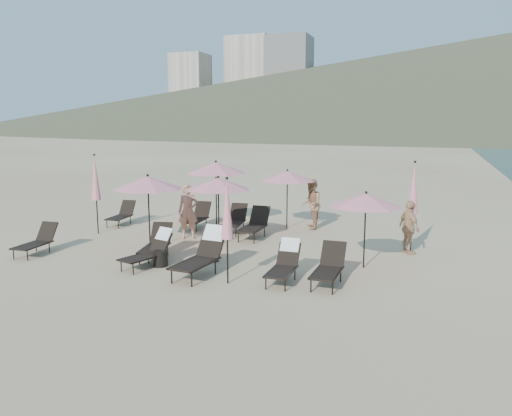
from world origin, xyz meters
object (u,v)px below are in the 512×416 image
(lounger_5, at_px, (329,267))
(lounger_1, at_px, (156,243))
(umbrella_closed_2, at_px, (95,178))
(lounger_0, at_px, (37,241))
(lounger_4, at_px, (284,263))
(umbrella_closed_0, at_px, (227,210))
(side_table_0, at_px, (161,259))
(umbrella_open_3, at_px, (216,168))
(side_table_1, at_px, (212,254))
(beachgoer_c, at_px, (409,228))
(umbrella_open_4, at_px, (287,176))
(beachgoer_b, at_px, (311,204))
(lounger_9, at_px, (254,224))
(umbrella_closed_1, at_px, (414,189))
(umbrella_open_2, at_px, (366,200))
(lounger_7, at_px, (197,217))
(beachgoer_a, at_px, (188,211))
(lounger_6, at_px, (122,214))
(lounger_2, at_px, (150,250))
(umbrella_open_1, at_px, (218,184))
(umbrella_open_0, at_px, (148,183))
(lounger_3, at_px, (202,253))
(lounger_8, at_px, (235,220))

(lounger_5, bearing_deg, lounger_1, 172.98)
(lounger_1, xyz_separation_m, umbrella_closed_2, (-3.63, 2.08, 1.52))
(lounger_0, xyz_separation_m, lounger_4, (7.63, 0.07, 0.05))
(umbrella_closed_0, xyz_separation_m, side_table_0, (-2.30, 0.74, -1.60))
(lounger_1, height_order, umbrella_open_3, umbrella_open_3)
(side_table_1, distance_m, beachgoer_c, 5.82)
(umbrella_open_4, xyz_separation_m, beachgoer_b, (0.86, 0.18, -1.02))
(beachgoer_b, bearing_deg, umbrella_closed_2, -81.44)
(lounger_9, xyz_separation_m, umbrella_closed_1, (5.08, -0.21, 1.46))
(umbrella_open_2, distance_m, side_table_1, 4.47)
(lounger_1, xyz_separation_m, lounger_7, (-0.77, 4.15, -0.01))
(lounger_0, relative_size, beachgoer_a, 0.83)
(lounger_4, height_order, beachgoer_c, beachgoer_c)
(lounger_6, relative_size, umbrella_closed_2, 0.55)
(beachgoer_a, height_order, beachgoer_c, beachgoer_a)
(lounger_2, bearing_deg, lounger_6, 148.40)
(umbrella_open_1, xyz_separation_m, umbrella_closed_1, (5.79, 1.13, -0.04))
(lounger_0, bearing_deg, umbrella_open_0, 28.24)
(lounger_3, height_order, umbrella_closed_2, umbrella_closed_2)
(umbrella_open_0, bearing_deg, lounger_8, 62.85)
(umbrella_closed_0, height_order, side_table_0, umbrella_closed_0)
(lounger_3, xyz_separation_m, umbrella_open_3, (-2.22, 5.76, 1.63))
(lounger_8, bearing_deg, umbrella_open_4, 31.11)
(umbrella_open_2, bearing_deg, umbrella_open_4, 128.94)
(lounger_7, height_order, side_table_1, lounger_7)
(lounger_7, height_order, lounger_8, lounger_8)
(lounger_8, bearing_deg, lounger_6, 176.83)
(umbrella_closed_2, xyz_separation_m, side_table_0, (4.18, -2.80, -1.74))
(lounger_7, xyz_separation_m, beachgoer_a, (0.48, -1.62, 0.50))
(umbrella_open_0, xyz_separation_m, umbrella_closed_2, (-2.83, 1.17, -0.10))
(lounger_6, bearing_deg, beachgoer_c, -10.66)
(lounger_5, distance_m, lounger_9, 5.23)
(umbrella_open_4, distance_m, beachgoer_b, 1.35)
(beachgoer_c, bearing_deg, umbrella_open_2, 115.70)
(lounger_8, height_order, umbrella_closed_0, umbrella_closed_0)
(lounger_6, height_order, umbrella_open_3, umbrella_open_3)
(lounger_4, relative_size, lounger_7, 0.96)
(lounger_4, height_order, lounger_7, lounger_4)
(umbrella_closed_0, xyz_separation_m, beachgoer_c, (3.94, 4.38, -1.01))
(lounger_9, distance_m, umbrella_open_3, 3.02)
(lounger_8, bearing_deg, umbrella_open_2, -37.54)
(side_table_1, distance_m, beachgoer_b, 5.44)
(umbrella_open_0, height_order, side_table_0, umbrella_open_0)
(lounger_4, xyz_separation_m, side_table_1, (-2.42, 1.00, -0.24))
(lounger_7, bearing_deg, side_table_1, -62.40)
(lounger_8, distance_m, umbrella_open_1, 2.52)
(umbrella_open_0, distance_m, umbrella_closed_1, 7.96)
(beachgoer_c, bearing_deg, lounger_0, 74.18)
(umbrella_open_2, height_order, umbrella_closed_0, umbrella_closed_0)
(lounger_9, bearing_deg, lounger_4, -61.41)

